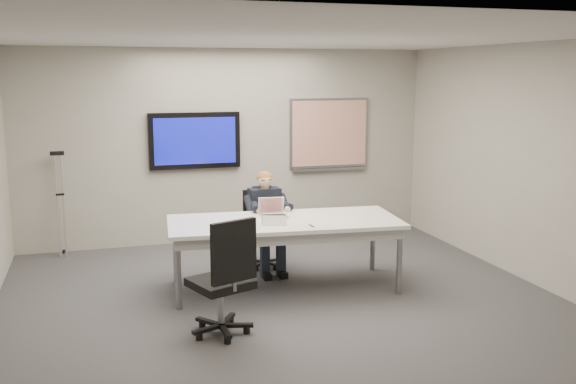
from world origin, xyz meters
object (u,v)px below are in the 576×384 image
object	(u,v)px
office_chair_near	(224,299)
laptop	(273,212)
office_chair_far	(263,243)
seated_person	(268,232)
conference_table	(284,228)

from	to	relation	value
office_chair_near	laptop	distance (m)	1.70
office_chair_far	office_chair_near	size ratio (longest dim) A/B	0.85
seated_person	laptop	bearing A→B (deg)	-100.71
conference_table	office_chair_near	bearing A→B (deg)	-123.81
office_chair_near	laptop	world-z (taller)	office_chair_near
office_chair_far	seated_person	distance (m)	0.31
conference_table	laptop	world-z (taller)	laptop
conference_table	laptop	distance (m)	0.28
conference_table	office_chair_far	world-z (taller)	office_chair_far
conference_table	laptop	bearing A→B (deg)	113.53
office_chair_far	seated_person	size ratio (longest dim) A/B	0.78
office_chair_near	conference_table	bearing A→B (deg)	-150.14
office_chair_far	office_chair_near	world-z (taller)	office_chair_near
office_chair_far	office_chair_near	xyz separation A→B (m)	(-0.92, -2.05, 0.05)
seated_person	office_chair_near	bearing A→B (deg)	-119.94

